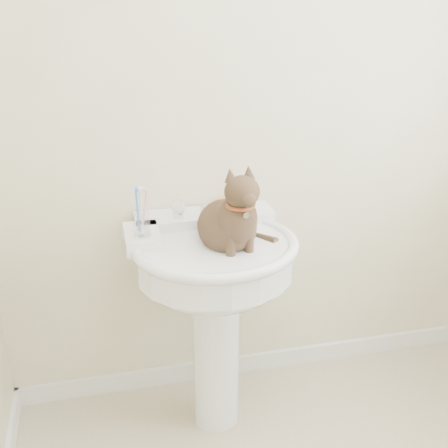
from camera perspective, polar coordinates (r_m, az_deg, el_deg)
wall_back at (r=2.31m, az=3.38°, el=10.71°), size 2.20×0.00×2.50m
baseboard_back at (r=2.83m, az=2.84°, el=-13.87°), size 2.20×0.02×0.09m
pedestal_sink at (r=2.18m, az=-0.96°, el=-5.53°), size 0.65×0.64×0.89m
faucet at (r=2.22m, az=-1.80°, el=1.75°), size 0.28×0.12×0.14m
soap_bar at (r=2.34m, az=0.54°, el=2.17°), size 0.09×0.06×0.03m
toothbrush_cup at (r=2.08m, az=-8.35°, el=0.05°), size 0.07×0.07×0.18m
cat at (r=2.06m, az=0.67°, el=0.25°), size 0.25×0.31×0.45m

